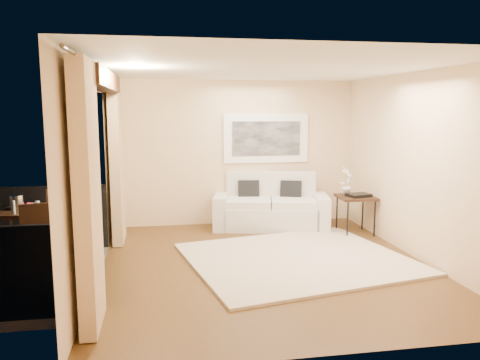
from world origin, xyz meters
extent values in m
plane|color=#563919|center=(0.00, 0.00, 0.00)|extent=(5.00, 5.00, 0.00)
plane|color=white|center=(0.00, 0.00, 2.70)|extent=(5.00, 5.00, 0.00)
plane|color=beige|center=(0.00, 2.50, 1.35)|extent=(4.50, 0.00, 4.50)
plane|color=beige|center=(0.00, -2.50, 1.35)|extent=(4.50, 0.00, 4.50)
plane|color=beige|center=(2.25, 0.00, 1.35)|extent=(0.00, 5.00, 5.00)
plane|color=beige|center=(-2.25, 1.85, 1.35)|extent=(0.00, 2.70, 2.70)
plane|color=beige|center=(-2.25, -1.85, 1.35)|extent=(0.00, 2.70, 2.70)
plane|color=beige|center=(-2.25, 0.00, 2.55)|extent=(0.00, 2.40, 2.40)
cube|color=black|center=(-2.13, 0.00, 2.52)|extent=(0.28, 2.40, 0.22)
cube|color=#605B56|center=(-3.15, 0.00, -0.06)|extent=(1.80, 2.60, 0.12)
cube|color=black|center=(-3.15, 1.27, 0.50)|extent=(1.80, 0.06, 1.00)
cube|color=#DAB386|center=(-2.11, 1.55, 1.32)|extent=(0.16, 0.75, 2.62)
cube|color=#DAB386|center=(-2.11, -1.55, 1.32)|extent=(0.16, 0.75, 2.62)
cylinder|color=#4C473F|center=(-2.11, 0.00, 2.63)|extent=(0.04, 4.80, 0.04)
cube|color=white|center=(0.56, 2.47, 1.62)|extent=(1.62, 0.05, 0.92)
cube|color=black|center=(0.56, 2.44, 1.62)|extent=(1.30, 0.02, 0.64)
cube|color=beige|center=(0.50, 0.12, 0.02)|extent=(3.48, 3.17, 0.04)
cube|color=silver|center=(0.56, 2.02, 0.21)|extent=(1.82, 1.22, 0.41)
cube|color=silver|center=(0.63, 2.36, 0.59)|extent=(1.68, 0.56, 0.81)
cube|color=silver|center=(-0.33, 2.21, 0.31)|extent=(0.42, 0.92, 0.61)
cube|color=silver|center=(1.46, 1.83, 0.31)|extent=(0.42, 0.92, 0.61)
cube|color=silver|center=(0.16, 2.08, 0.48)|extent=(0.94, 0.94, 0.14)
cube|color=silver|center=(0.95, 1.91, 0.48)|extent=(0.94, 0.94, 0.14)
cube|color=black|center=(0.20, 2.30, 0.65)|extent=(0.41, 0.23, 0.40)
cube|color=black|center=(0.97, 2.13, 0.65)|extent=(0.43, 0.30, 0.40)
cube|color=black|center=(1.93, 1.38, 0.65)|extent=(0.65, 0.65, 0.04)
cylinder|color=black|center=(1.69, 1.13, 0.31)|extent=(0.03, 0.03, 0.62)
cylinder|color=black|center=(2.17, 1.13, 0.31)|extent=(0.03, 0.03, 0.62)
cylinder|color=black|center=(1.69, 1.62, 0.31)|extent=(0.03, 0.03, 0.62)
cylinder|color=black|center=(2.17, 1.62, 0.31)|extent=(0.03, 0.03, 0.62)
cube|color=black|center=(1.96, 1.34, 0.69)|extent=(0.43, 0.36, 0.05)
imported|color=white|center=(1.79, 1.49, 0.93)|extent=(0.32, 0.32, 0.52)
cube|color=black|center=(-3.27, 0.50, 0.76)|extent=(0.75, 0.75, 0.05)
cylinder|color=black|center=(-3.00, 0.23, 0.37)|extent=(0.04, 0.04, 0.73)
cylinder|color=black|center=(-3.54, 0.78, 0.37)|extent=(0.04, 0.04, 0.73)
cylinder|color=black|center=(-3.00, 0.78, 0.37)|extent=(0.04, 0.04, 0.73)
cube|color=black|center=(-2.89, 1.00, 0.48)|extent=(0.57, 0.57, 0.05)
cube|color=black|center=(-2.82, 0.81, 0.74)|extent=(0.44, 0.20, 0.58)
cylinder|color=black|center=(-2.77, 1.23, 0.23)|extent=(0.03, 0.03, 0.46)
cylinder|color=black|center=(-3.12, 1.11, 0.23)|extent=(0.03, 0.03, 0.46)
cylinder|color=black|center=(-2.66, 0.89, 0.23)|extent=(0.03, 0.03, 0.46)
cylinder|color=black|center=(-3.00, 0.77, 0.23)|extent=(0.03, 0.03, 0.46)
cube|color=black|center=(-2.85, -0.45, 0.47)|extent=(0.53, 0.53, 0.05)
cube|color=black|center=(-2.89, -0.25, 0.74)|extent=(0.44, 0.15, 0.58)
cylinder|color=black|center=(-2.98, -0.66, 0.23)|extent=(0.03, 0.03, 0.45)
cylinder|color=black|center=(-2.63, -0.58, 0.23)|extent=(0.03, 0.03, 0.45)
cylinder|color=black|center=(-3.06, -0.31, 0.23)|extent=(0.03, 0.03, 0.45)
cylinder|color=black|center=(-2.71, -0.23, 0.23)|extent=(0.03, 0.03, 0.45)
cylinder|color=white|center=(-3.38, 0.58, 0.89)|extent=(0.18, 0.18, 0.20)
cylinder|color=red|center=(-3.25, 0.67, 0.83)|extent=(0.06, 0.06, 0.07)
cylinder|color=silver|center=(-3.34, 0.28, 0.88)|extent=(0.04, 0.04, 0.18)
cylinder|color=white|center=(-3.13, 0.39, 0.85)|extent=(0.06, 0.06, 0.12)
cylinder|color=silver|center=(-3.10, 0.53, 0.85)|extent=(0.06, 0.06, 0.12)
camera|label=1|loc=(-1.40, -6.17, 2.16)|focal=35.00mm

